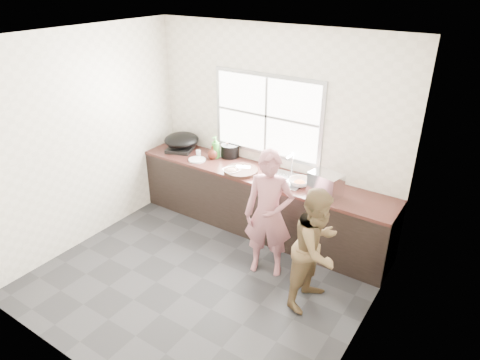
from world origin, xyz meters
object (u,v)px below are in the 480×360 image
Objects in this scene: bowl_held at (283,186)px; wok at (182,140)px; glass_jar at (198,153)px; plate_food at (197,160)px; black_pot at (230,151)px; bottle_brown_tall at (227,150)px; bowl_mince at (231,171)px; bottle_brown_short at (213,153)px; woman at (269,218)px; burner at (180,149)px; person_side at (317,248)px; pot_lid_right at (222,154)px; bowl_crabs at (300,183)px; cutting_board at (241,171)px; pot_lid_left at (178,149)px; bottle_green at (216,147)px; dish_rack at (326,184)px.

wok is (-1.84, 0.26, 0.12)m from bowl_held.
glass_jar is 0.19× the size of wok.
black_pot is at bearing 50.03° from plate_food.
bowl_mince is at bearing -49.68° from bottle_brown_tall.
bottle_brown_short is (-0.12, -0.19, -0.01)m from bottle_brown_tall.
plate_food is at bearing 139.64° from woman.
person_side is at bearing -19.14° from burner.
pot_lid_right is at bearing 20.37° from burner.
bottle_brown_short reaches higher than bowl_held.
bottle_brown_tall is at bearing 54.40° from plate_food.
bowl_crabs is 1.61m from glass_jar.
cutting_board is 0.82m from bowl_crabs.
pot_lid_left is at bearing 167.82° from bowl_mince.
burner is (-1.98, 0.04, -0.01)m from bowl_crabs.
bowl_held is 0.81× the size of black_pot.
wok is (-0.57, 0.01, 0.07)m from bottle_brown_short.
bottle_brown_tall reaches higher than pot_lid_right.
glass_jar reaches higher than pot_lid_left.
person_side is at bearing -26.02° from bottle_green.
bottle_green reaches higher than pot_lid_left.
burner reaches higher than pot_lid_left.
bottle_brown_tall is 0.38× the size of wok.
bottle_brown_tall is at bearing 180.00° from black_pot.
person_side is 2.69× the size of wok.
bottle_brown_short is 0.48× the size of dish_rack.
black_pot reaches higher than cutting_board.
bowl_mince is 0.80× the size of pot_lid_left.
bottle_brown_tall is 0.54× the size of burner.
dish_rack is (1.64, -0.31, 0.04)m from bottle_brown_tall.
bowl_crabs is 1.41m from bottle_brown_short.
person_side reaches higher than black_pot.
woman is 4.06× the size of burner.
person_side is 7.11× the size of bottle_brown_tall.
bowl_held is 1.19m from black_pot.
bottle_green reaches higher than bottle_brown_tall.
bottle_green is at bearing 174.92° from bowl_crabs.
dish_rack is (1.90, 0.06, 0.13)m from plate_food.
cutting_board is 2.17× the size of bowl_held.
bowl_mince is at bearing -12.18° from pot_lid_left.
bowl_crabs is at bearing -2.45° from wok.
bottle_green is 0.63× the size of wok.
bottle_brown_tall is 0.70× the size of pot_lid_left.
plate_food is at bearing -19.11° from pot_lid_left.
person_side is at bearing -59.85° from dish_rack.
bowl_held is (-0.13, -0.18, -0.00)m from bowl_crabs.
bottle_green reaches higher than black_pot.
bowl_crabs is at bearing -10.82° from pot_lid_right.
burner is (-2.62, 0.91, 0.21)m from person_side.
bowl_mince is (-0.87, 0.51, 0.17)m from woman.
bowl_held is 0.65× the size of bottle_green.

